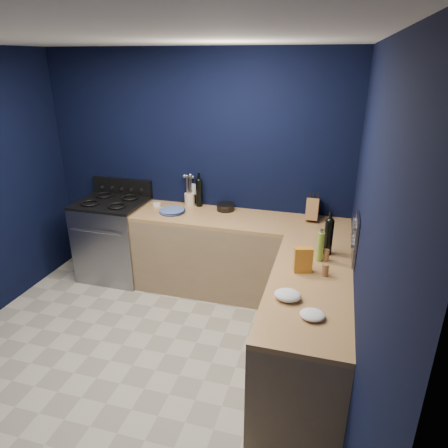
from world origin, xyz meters
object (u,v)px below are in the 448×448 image
(utensil_crock, at_px, (190,199))
(crouton_bag, at_px, (303,260))
(gas_range, at_px, (115,240))
(knife_block, at_px, (312,209))
(plate_stack, at_px, (172,211))

(utensil_crock, height_order, crouton_bag, crouton_bag)
(gas_range, xyz_separation_m, knife_block, (2.27, 0.20, 0.55))
(gas_range, distance_m, knife_block, 2.35)
(utensil_crock, height_order, knife_block, knife_block)
(utensil_crock, xyz_separation_m, crouton_bag, (1.41, -1.24, 0.03))
(gas_range, bearing_deg, plate_stack, -1.47)
(utensil_crock, bearing_deg, crouton_bag, -41.36)
(knife_block, bearing_deg, plate_stack, -171.48)
(plate_stack, xyz_separation_m, utensil_crock, (0.11, 0.28, 0.06))
(plate_stack, distance_m, utensil_crock, 0.31)
(gas_range, distance_m, utensil_crock, 1.05)
(knife_block, bearing_deg, crouton_bag, -88.94)
(crouton_bag, bearing_deg, knife_block, 76.07)
(utensil_crock, relative_size, knife_block, 0.63)
(utensil_crock, xyz_separation_m, knife_block, (1.40, -0.07, 0.04))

